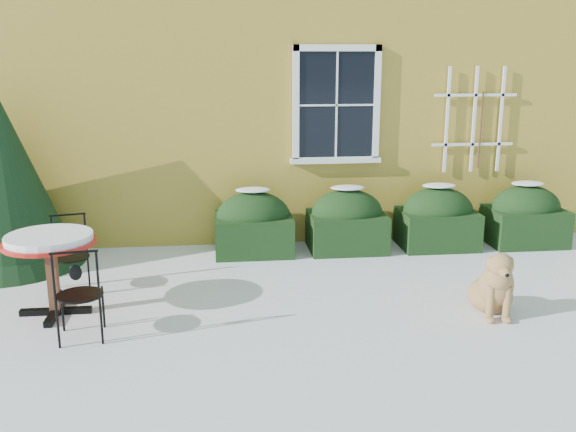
{
  "coord_description": "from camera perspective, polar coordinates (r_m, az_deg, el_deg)",
  "views": [
    {
      "loc": [
        -0.79,
        -5.92,
        2.66
      ],
      "look_at": [
        0.0,
        1.0,
        0.9
      ],
      "focal_mm": 40.0,
      "sensor_mm": 36.0,
      "label": 1
    }
  ],
  "objects": [
    {
      "name": "ground",
      "position": [
        6.53,
        1.01,
        -9.83
      ],
      "size": [
        80.0,
        80.0,
        0.0
      ],
      "primitive_type": "plane",
      "color": "white",
      "rests_on": "ground"
    },
    {
      "name": "house",
      "position": [
        12.95,
        -3.13,
        16.62
      ],
      "size": [
        12.4,
        8.4,
        6.4
      ],
      "color": "gold",
      "rests_on": "ground"
    },
    {
      "name": "hedge_row",
      "position": [
        9.09,
        9.27,
        -0.38
      ],
      "size": [
        4.95,
        0.8,
        0.91
      ],
      "color": "black",
      "rests_on": "ground"
    },
    {
      "name": "evergreen_shrub",
      "position": [
        8.93,
        -24.02,
        1.84
      ],
      "size": [
        1.93,
        1.93,
        2.34
      ],
      "rotation": [
        0.0,
        0.0,
        0.12
      ],
      "color": "black",
      "rests_on": "ground"
    },
    {
      "name": "bistro_table",
      "position": [
        7.03,
        -20.4,
        -2.68
      ],
      "size": [
        0.94,
        0.94,
        0.87
      ],
      "rotation": [
        0.0,
        0.0,
        -0.08
      ],
      "color": "black",
      "rests_on": "ground"
    },
    {
      "name": "patio_chair_near",
      "position": [
        6.41,
        -18.08,
        -6.56
      ],
      "size": [
        0.46,
        0.45,
        0.93
      ],
      "rotation": [
        0.0,
        0.0,
        3.26
      ],
      "color": "black",
      "rests_on": "ground"
    },
    {
      "name": "patio_chair_far",
      "position": [
        7.77,
        -18.77,
        -3.2
      ],
      "size": [
        0.46,
        0.46,
        0.88
      ],
      "rotation": [
        0.0,
        0.0,
        0.2
      ],
      "color": "black",
      "rests_on": "ground"
    },
    {
      "name": "dog",
      "position": [
        7.06,
        17.86,
        -6.08
      ],
      "size": [
        0.53,
        0.8,
        0.74
      ],
      "rotation": [
        0.0,
        0.0,
        -0.13
      ],
      "color": "#AF834E",
      "rests_on": "ground"
    }
  ]
}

